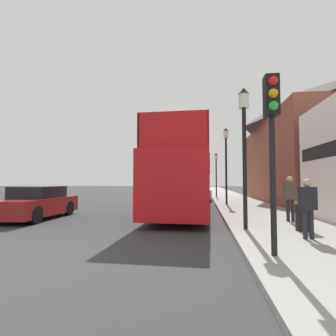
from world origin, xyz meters
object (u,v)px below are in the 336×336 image
(tour_bus, at_px, (186,179))
(lamp_post_third, at_px, (216,166))
(pedestrian_second, at_px, (308,203))
(parked_car_ahead_of_bus, at_px, (199,193))
(parked_car_far_side, at_px, (37,203))
(traffic_signal, at_px, (272,122))
(litter_bin, at_px, (303,215))
(pedestrian_third, at_px, (290,194))
(lamp_post_nearest, at_px, (244,130))
(lamp_post_second, at_px, (226,152))

(tour_bus, bearing_deg, lamp_post_third, 81.34)
(tour_bus, distance_m, pedestrian_second, 7.76)
(parked_car_ahead_of_bus, relative_size, parked_car_far_side, 0.92)
(traffic_signal, bearing_deg, litter_bin, 61.30)
(parked_car_far_side, relative_size, lamp_post_third, 0.99)
(pedestrian_third, height_order, litter_bin, pedestrian_third)
(pedestrian_second, relative_size, lamp_post_third, 0.36)
(lamp_post_nearest, xyz_separation_m, lamp_post_third, (0.03, 18.27, -0.08))
(parked_car_far_side, height_order, lamp_post_third, lamp_post_third)
(lamp_post_nearest, relative_size, lamp_post_third, 1.03)
(parked_car_far_side, xyz_separation_m, lamp_post_second, (8.84, 6.93, 2.95))
(parked_car_far_side, relative_size, lamp_post_nearest, 0.97)
(parked_car_ahead_of_bus, distance_m, pedestrian_second, 15.79)
(parked_car_far_side, xyz_separation_m, lamp_post_nearest, (8.62, -2.21, 2.60))
(parked_car_ahead_of_bus, height_order, lamp_post_third, lamp_post_third)
(parked_car_ahead_of_bus, xyz_separation_m, traffic_signal, (1.72, -17.23, 2.16))
(tour_bus, xyz_separation_m, lamp_post_third, (2.26, 12.69, 1.40))
(lamp_post_second, bearing_deg, traffic_signal, -90.58)
(lamp_post_nearest, distance_m, lamp_post_third, 18.27)
(parked_car_ahead_of_bus, bearing_deg, tour_bus, -96.75)
(pedestrian_second, distance_m, lamp_post_nearest, 2.88)
(parked_car_ahead_of_bus, height_order, lamp_post_nearest, lamp_post_nearest)
(tour_bus, height_order, lamp_post_third, lamp_post_third)
(pedestrian_second, bearing_deg, lamp_post_second, 96.44)
(traffic_signal, distance_m, lamp_post_third, 21.25)
(lamp_post_second, bearing_deg, tour_bus, -124.55)
(parked_car_ahead_of_bus, xyz_separation_m, lamp_post_second, (1.84, -5.12, 2.93))
(pedestrian_third, bearing_deg, pedestrian_second, -99.90)
(traffic_signal, height_order, lamp_post_third, lamp_post_third)
(traffic_signal, distance_m, litter_bin, 4.01)
(tour_bus, bearing_deg, pedestrian_second, -60.61)
(lamp_post_third, relative_size, litter_bin, 4.99)
(pedestrian_third, bearing_deg, parked_car_far_side, 178.22)
(parked_car_far_side, xyz_separation_m, pedestrian_second, (10.01, -3.46, 0.41))
(lamp_post_second, bearing_deg, parked_car_far_side, -141.93)
(lamp_post_second, distance_m, litter_bin, 9.79)
(traffic_signal, height_order, litter_bin, traffic_signal)
(lamp_post_third, bearing_deg, traffic_signal, -89.81)
(tour_bus, relative_size, traffic_signal, 3.00)
(lamp_post_third, bearing_deg, tour_bus, -100.09)
(pedestrian_second, relative_size, lamp_post_nearest, 0.35)
(lamp_post_nearest, bearing_deg, litter_bin, -2.05)
(pedestrian_second, xyz_separation_m, lamp_post_second, (-1.17, 10.38, 2.54))
(parked_car_far_side, bearing_deg, traffic_signal, 147.51)
(tour_bus, distance_m, pedestrian_third, 5.61)
(pedestrian_third, height_order, lamp_post_third, lamp_post_third)
(parked_car_ahead_of_bus, bearing_deg, lamp_post_third, 64.92)
(litter_bin, bearing_deg, parked_car_far_side, 167.60)
(pedestrian_third, xyz_separation_m, lamp_post_second, (-1.72, 7.25, 2.46))
(tour_bus, relative_size, lamp_post_third, 2.53)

